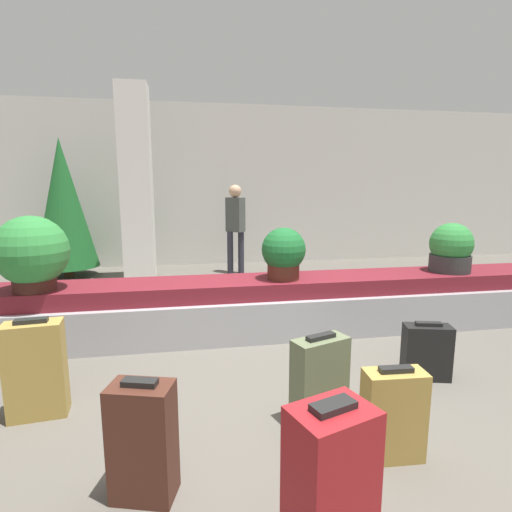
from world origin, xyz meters
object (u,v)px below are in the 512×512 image
at_px(suitcase_3, 320,379).
at_px(decorated_tree, 64,204).
at_px(suitcase_2, 393,415).
at_px(suitcase_0, 330,483).
at_px(potted_plant_0, 451,249).
at_px(traveler_0, 235,222).
at_px(suitcase_4, 143,441).
at_px(pillar, 137,186).
at_px(potted_plant_2, 284,253).
at_px(suitcase_5, 427,352).
at_px(suitcase_1, 36,370).
at_px(potted_plant_1, 32,254).

xyz_separation_m(suitcase_3, decorated_tree, (-2.93, 5.02, 1.00)).
bearing_deg(suitcase_3, suitcase_2, -76.55).
height_order(suitcase_0, potted_plant_0, potted_plant_0).
xyz_separation_m(potted_plant_0, traveler_0, (-2.14, 3.06, 0.09)).
distance_m(suitcase_4, traveler_0, 5.43).
bearing_deg(suitcase_3, traveler_0, 70.01).
distance_m(suitcase_2, potted_plant_0, 2.92).
height_order(pillar, potted_plant_2, pillar).
relative_size(suitcase_4, potted_plant_0, 1.13).
relative_size(pillar, suitcase_5, 6.56).
relative_size(suitcase_5, traveler_0, 0.30).
bearing_deg(traveler_0, pillar, 53.96).
bearing_deg(suitcase_2, decorated_tree, 124.08).
relative_size(suitcase_1, suitcase_2, 1.24).
bearing_deg(decorated_tree, suitcase_0, -66.27).
bearing_deg(pillar, suitcase_5, -56.52).
height_order(potted_plant_0, potted_plant_1, potted_plant_1).
relative_size(suitcase_4, potted_plant_1, 0.90).
relative_size(pillar, decorated_tree, 1.33).
height_order(suitcase_0, suitcase_5, suitcase_0).
distance_m(suitcase_3, suitcase_5, 1.16).
distance_m(suitcase_2, potted_plant_2, 2.21).
xyz_separation_m(pillar, decorated_tree, (-1.29, 0.49, -0.31)).
xyz_separation_m(pillar, suitcase_5, (2.72, -4.11, -1.37)).
xyz_separation_m(pillar, potted_plant_0, (3.81, -2.82, -0.73)).
relative_size(potted_plant_2, traveler_0, 0.34).
bearing_deg(pillar, suitcase_0, -76.26).
xyz_separation_m(suitcase_5, traveler_0, (-1.05, 4.35, 0.73)).
bearing_deg(suitcase_1, traveler_0, 59.91).
distance_m(suitcase_1, potted_plant_0, 4.32).
xyz_separation_m(suitcase_1, decorated_tree, (-1.03, 4.64, 0.95)).
xyz_separation_m(suitcase_0, suitcase_1, (-1.62, 1.37, -0.00)).
distance_m(suitcase_1, suitcase_4, 1.20).
distance_m(potted_plant_1, traveler_0, 3.92).
xyz_separation_m(suitcase_3, potted_plant_0, (2.17, 1.71, 0.57)).
height_order(suitcase_1, potted_plant_2, potted_plant_2).
bearing_deg(suitcase_1, potted_plant_1, 101.44).
height_order(potted_plant_2, decorated_tree, decorated_tree).
distance_m(suitcase_3, potted_plant_0, 2.82).
height_order(pillar, suitcase_5, pillar).
height_order(suitcase_3, traveler_0, traveler_0).
relative_size(suitcase_1, suitcase_5, 1.45).
distance_m(potted_plant_0, decorated_tree, 6.10).
bearing_deg(suitcase_2, suitcase_3, 126.65).
distance_m(suitcase_0, potted_plant_1, 3.34).
distance_m(potted_plant_0, traveler_0, 3.73).
height_order(pillar, suitcase_4, pillar).
distance_m(suitcase_2, decorated_tree, 6.43).
height_order(suitcase_2, suitcase_4, suitcase_4).
distance_m(suitcase_1, potted_plant_2, 2.49).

